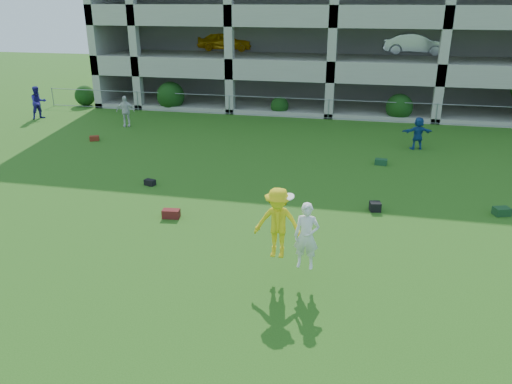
% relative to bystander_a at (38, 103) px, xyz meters
% --- Properties ---
extents(ground, '(100.00, 100.00, 0.00)m').
position_rel_bystander_a_xyz_m(ground, '(16.59, -15.52, -0.95)').
color(ground, '#235114').
rests_on(ground, ground).
extents(bystander_a, '(1.09, 1.16, 1.89)m').
position_rel_bystander_a_xyz_m(bystander_a, '(0.00, 0.00, 0.00)').
color(bystander_a, navy).
rests_on(bystander_a, ground).
extents(bystander_b, '(1.07, 0.68, 1.69)m').
position_rel_bystander_a_xyz_m(bystander_b, '(5.83, -0.67, -0.10)').
color(bystander_b, silver).
rests_on(bystander_b, ground).
extents(bystander_d, '(1.48, 0.79, 1.52)m').
position_rel_bystander_a_xyz_m(bystander_d, '(21.17, -1.87, -0.18)').
color(bystander_d, navy).
rests_on(bystander_d, ground).
extents(bag_red_a, '(0.58, 0.36, 0.28)m').
position_rel_bystander_a_xyz_m(bag_red_a, '(12.85, -11.82, -0.81)').
color(bag_red_a, '#530E1C').
rests_on(bag_red_a, ground).
extents(bag_black_b, '(0.45, 0.35, 0.22)m').
position_rel_bystander_a_xyz_m(bag_black_b, '(10.94, -9.15, -0.84)').
color(bag_black_b, black).
rests_on(bag_black_b, ground).
extents(bag_green_c, '(0.59, 0.50, 0.26)m').
position_rel_bystander_a_xyz_m(bag_green_c, '(23.30, -9.29, -0.82)').
color(bag_green_c, '#173814').
rests_on(bag_green_c, ground).
extents(crate_d, '(0.41, 0.41, 0.30)m').
position_rel_bystander_a_xyz_m(crate_d, '(19.27, -9.81, -0.80)').
color(crate_d, black).
rests_on(crate_d, ground).
extents(bag_red_f, '(0.53, 0.45, 0.24)m').
position_rel_bystander_a_xyz_m(bag_red_f, '(5.63, -3.81, -0.83)').
color(bag_red_f, '#5D1C10').
rests_on(bag_red_f, ground).
extents(bag_green_g, '(0.53, 0.35, 0.25)m').
position_rel_bystander_a_xyz_m(bag_green_g, '(19.52, -4.69, -0.82)').
color(bag_green_g, '#163D20').
rests_on(bag_green_g, ground).
extents(frisbee_contest, '(1.64, 0.75, 1.92)m').
position_rel_bystander_a_xyz_m(frisbee_contest, '(16.99, -14.70, 0.50)').
color(frisbee_contest, yellow).
rests_on(frisbee_contest, ground).
extents(parking_garage, '(30.00, 14.00, 12.00)m').
position_rel_bystander_a_xyz_m(parking_garage, '(16.59, 12.18, 5.07)').
color(parking_garage, '#9E998C').
rests_on(parking_garage, ground).
extents(fence, '(36.06, 0.06, 1.20)m').
position_rel_bystander_a_xyz_m(fence, '(16.59, 3.48, -0.33)').
color(fence, gray).
rests_on(fence, ground).
extents(shrub_row, '(34.38, 2.52, 3.50)m').
position_rel_bystander_a_xyz_m(shrub_row, '(21.18, 4.18, 0.56)').
color(shrub_row, '#163D11').
rests_on(shrub_row, ground).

